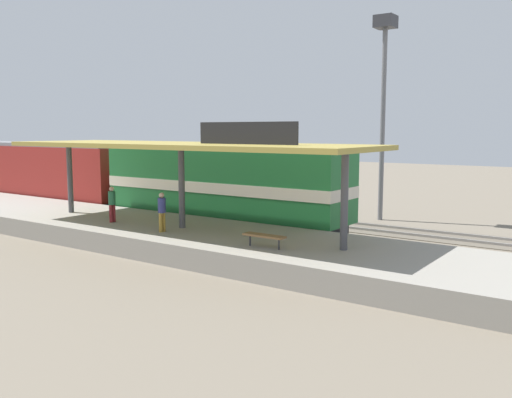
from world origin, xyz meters
The scene contains 12 objects.
ground_plane centered at (2.00, 0.00, 0.00)m, with size 120.00×120.00×0.00m, color #706656.
track_near centered at (0.00, 0.00, 0.03)m, with size 3.20×110.00×0.16m.
track_far centered at (4.60, 0.00, 0.03)m, with size 3.20×110.00×0.16m.
platform centered at (-4.60, 0.00, 0.45)m, with size 6.00×44.00×0.90m, color gray.
station_canopy centered at (-4.60, -0.09, 4.53)m, with size 5.20×18.00×4.70m.
platform_bench centered at (-6.00, -5.43, 1.34)m, with size 0.44×1.70×0.50m.
locomotive centered at (0.00, 1.40, 2.41)m, with size 2.93×14.43×4.44m.
passenger_carriage_single centered at (0.00, 19.40, 2.31)m, with size 2.90×20.00×4.24m.
freight_car centered at (4.60, 9.25, 1.97)m, with size 2.80×12.00×3.54m.
light_mast centered at (7.80, -4.31, 8.40)m, with size 1.10×1.10×11.70m.
person_waiting centered at (-5.40, 3.76, 1.85)m, with size 0.34×0.34×1.71m.
person_walking centered at (-5.86, 0.00, 1.85)m, with size 0.34×0.34×1.71m.
Camera 1 is at (-22.64, -16.75, 5.29)m, focal length 38.55 mm.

